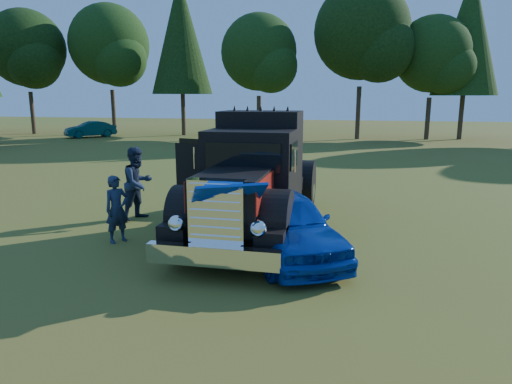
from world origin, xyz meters
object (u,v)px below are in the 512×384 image
object	(u,v)px
spectator_near	(117,209)
distant_teal_car	(91,129)
spectator_far	(138,183)
hotrod_coupe	(283,223)
diamond_t_truck	(253,183)

from	to	relation	value
spectator_near	distant_teal_car	size ratio (longest dim) A/B	0.39
spectator_far	distant_teal_car	world-z (taller)	spectator_far
hotrod_coupe	spectator_far	xyz separation A→B (m)	(-4.41, 2.10, 0.29)
hotrod_coupe	spectator_near	xyz separation A→B (m)	(-3.94, 0.07, 0.08)
hotrod_coupe	spectator_far	bearing A→B (deg)	154.51
spectator_near	spectator_far	xyz separation A→B (m)	(-0.47, 2.03, 0.22)
hotrod_coupe	spectator_far	size ratio (longest dim) A/B	2.20
spectator_far	spectator_near	bearing A→B (deg)	-146.58
hotrod_coupe	distant_teal_car	xyz separation A→B (m)	(-20.31, 25.26, -0.05)
diamond_t_truck	spectator_near	xyz separation A→B (m)	(-2.95, -1.39, -0.49)
diamond_t_truck	distant_teal_car	distance (m)	30.66
spectator_near	hotrod_coupe	bearing A→B (deg)	-57.55
diamond_t_truck	spectator_far	xyz separation A→B (m)	(-3.42, 0.64, -0.27)
spectator_far	hotrod_coupe	bearing A→B (deg)	-95.07
diamond_t_truck	distant_teal_car	bearing A→B (deg)	129.07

